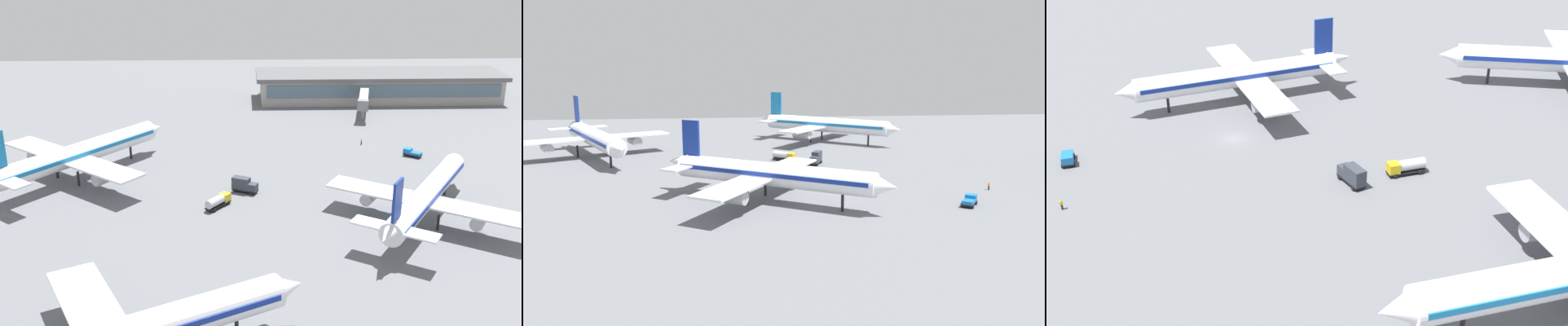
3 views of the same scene
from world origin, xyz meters
TOP-DOWN VIEW (x-y plane):
  - ground at (0.00, 0.00)m, footprint 288.00×288.00m
  - airplane_at_gate at (-9.52, 13.79)m, footprint 35.85×42.65m
  - airplane_taxiing at (63.60, -10.68)m, footprint 38.01×43.46m
  - airplane_distant at (41.37, 58.00)m, footprint 48.96×40.78m
  - fuel_truck at (31.09, 6.37)m, footprint 5.34×6.16m
  - pushback_tractor at (-16.36, -22.77)m, footprint 4.65×4.18m
  - catering_truck at (25.70, -1.40)m, footprint 5.88×4.07m
  - ground_crew_worker at (-5.43, -32.27)m, footprint 0.43×0.57m

SIDE VIEW (x-z plane):
  - ground at x=0.00m, z-range 0.00..0.00m
  - ground_crew_worker at x=-5.43m, z-range 0.01..1.68m
  - pushback_tractor at x=-16.36m, z-range 0.02..1.92m
  - fuel_truck at x=31.09m, z-range 0.14..2.64m
  - catering_truck at x=25.70m, z-range 0.05..3.35m
  - airplane_at_gate at x=-9.52m, z-range -2.00..12.66m
  - airplane_taxiing at x=63.60m, z-range -2.17..13.70m
  - airplane_distant at x=41.37m, z-range -2.20..13.92m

